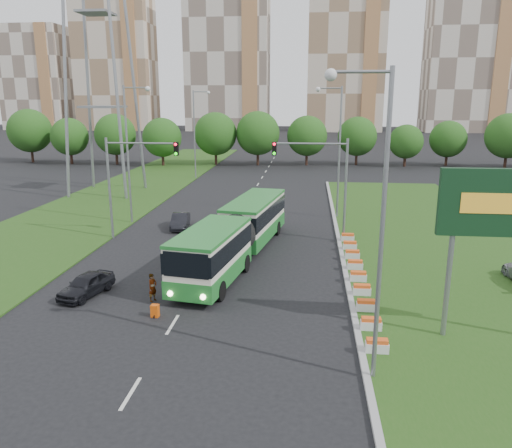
# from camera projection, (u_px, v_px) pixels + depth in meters

# --- Properties ---
(ground) EXTENTS (360.00, 360.00, 0.00)m
(ground) POSITION_uv_depth(u_px,v_px,m) (247.00, 284.00, 30.25)
(ground) COLOR black
(ground) RESTS_ON ground
(grass_median) EXTENTS (14.00, 60.00, 0.15)m
(grass_median) POSITION_uv_depth(u_px,v_px,m) (436.00, 250.00, 36.62)
(grass_median) COLOR #224A15
(grass_median) RESTS_ON ground
(median_kerb) EXTENTS (0.30, 60.00, 0.18)m
(median_kerb) POSITION_uv_depth(u_px,v_px,m) (340.00, 247.00, 37.32)
(median_kerb) COLOR #9C9C9C
(median_kerb) RESTS_ON ground
(left_verge) EXTENTS (12.00, 110.00, 0.10)m
(left_verge) POSITION_uv_depth(u_px,v_px,m) (116.00, 198.00, 56.17)
(left_verge) COLOR #224A15
(left_verge) RESTS_ON ground
(lane_markings) EXTENTS (0.20, 100.00, 0.01)m
(lane_markings) POSITION_uv_depth(u_px,v_px,m) (242.00, 211.00, 49.84)
(lane_markings) COLOR silver
(lane_markings) RESTS_ON ground
(flower_planters) EXTENTS (1.10, 18.10, 0.60)m
(flower_planters) POSITION_uv_depth(u_px,v_px,m) (358.00, 276.00, 30.23)
(flower_planters) COLOR silver
(flower_planters) RESTS_ON grass_median
(billboard) EXTENTS (6.00, 0.37, 8.00)m
(billboard) POSITION_uv_depth(u_px,v_px,m) (509.00, 211.00, 21.71)
(billboard) COLOR gray
(billboard) RESTS_ON ground
(traffic_mast_median) EXTENTS (5.76, 0.32, 8.00)m
(traffic_mast_median) POSITION_uv_depth(u_px,v_px,m) (325.00, 173.00, 38.10)
(traffic_mast_median) COLOR gray
(traffic_mast_median) RESTS_ON ground
(traffic_mast_left) EXTENTS (5.76, 0.32, 8.00)m
(traffic_mast_left) POSITION_uv_depth(u_px,v_px,m) (128.00, 172.00, 38.68)
(traffic_mast_left) COLOR gray
(traffic_mast_left) RESTS_ON ground
(street_lamps) EXTENTS (36.00, 60.00, 12.00)m
(street_lamps) POSITION_uv_depth(u_px,v_px,m) (224.00, 164.00, 38.73)
(street_lamps) COLOR gray
(street_lamps) RESTS_ON ground
(tree_line) EXTENTS (120.00, 8.00, 9.00)m
(tree_line) POSITION_uv_depth(u_px,v_px,m) (349.00, 139.00, 81.17)
(tree_line) COLOR #184412
(tree_line) RESTS_ON ground
(apartment_tower_west) EXTENTS (26.00, 15.00, 48.00)m
(apartment_tower_west) POSITION_uv_depth(u_px,v_px,m) (116.00, 60.00, 175.65)
(apartment_tower_west) COLOR beige
(apartment_tower_west) RESTS_ON ground
(apartment_tower_cwest) EXTENTS (28.00, 15.00, 52.00)m
(apartment_tower_cwest) POSITION_uv_depth(u_px,v_px,m) (228.00, 53.00, 171.10)
(apartment_tower_cwest) COLOR beige
(apartment_tower_cwest) RESTS_ON ground
(apartment_tower_ceast) EXTENTS (25.00, 15.00, 50.00)m
(apartment_tower_ceast) POSITION_uv_depth(u_px,v_px,m) (346.00, 55.00, 167.27)
(apartment_tower_ceast) COLOR beige
(apartment_tower_ceast) RESTS_ON ground
(apartment_tower_east) EXTENTS (27.00, 15.00, 47.00)m
(apartment_tower_east) POSITION_uv_depth(u_px,v_px,m) (469.00, 59.00, 163.57)
(apartment_tower_east) COLOR beige
(apartment_tower_east) RESTS_ON ground
(midrise_west) EXTENTS (22.00, 14.00, 36.00)m
(midrise_west) POSITION_uv_depth(u_px,v_px,m) (37.00, 78.00, 180.17)
(midrise_west) COLOR beige
(midrise_west) RESTS_ON ground
(articulated_bus) EXTENTS (2.83, 18.16, 2.99)m
(articulated_bus) POSITION_uv_depth(u_px,v_px,m) (236.00, 233.00, 34.58)
(articulated_bus) COLOR beige
(articulated_bus) RESTS_ON ground
(car_left_near) EXTENTS (2.44, 4.05, 1.29)m
(car_left_near) POSITION_uv_depth(u_px,v_px,m) (86.00, 285.00, 28.30)
(car_left_near) COLOR black
(car_left_near) RESTS_ON ground
(car_left_far) EXTENTS (1.88, 4.07, 1.29)m
(car_left_far) POSITION_uv_depth(u_px,v_px,m) (180.00, 221.00, 43.03)
(car_left_far) COLOR black
(car_left_far) RESTS_ON ground
(pedestrian) EXTENTS (0.58, 0.68, 1.58)m
(pedestrian) POSITION_uv_depth(u_px,v_px,m) (153.00, 287.00, 27.49)
(pedestrian) COLOR gray
(pedestrian) RESTS_ON ground
(shopping_trolley) EXTENTS (0.38, 0.41, 0.66)m
(shopping_trolley) POSITION_uv_depth(u_px,v_px,m) (155.00, 311.00, 25.57)
(shopping_trolley) COLOR #DA4E0B
(shopping_trolley) RESTS_ON ground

